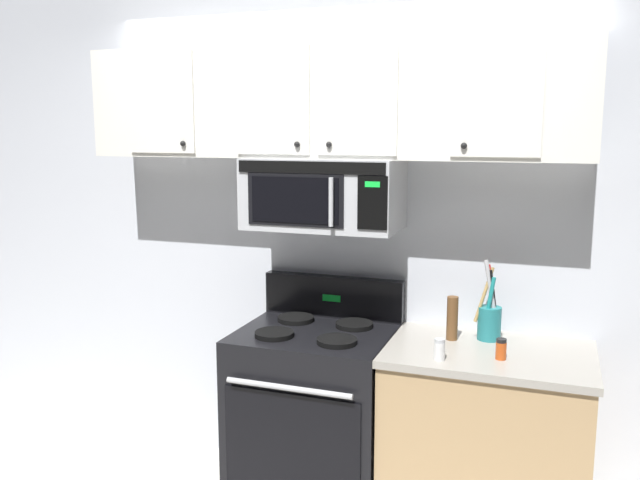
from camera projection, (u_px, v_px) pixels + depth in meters
back_wall at (339, 231)px, 3.56m from camera, size 5.20×0.10×2.70m
stove_range at (316, 413)px, 3.36m from camera, size 0.76×0.69×1.12m
over_range_microwave at (323, 194)px, 3.29m from camera, size 0.76×0.43×0.35m
upper_cabinets at (326, 102)px, 3.24m from camera, size 2.50×0.36×0.55m
counter_segment at (485, 442)px, 3.09m from camera, size 0.93×0.65×0.90m
utensil_crock_teal at (489, 318)px, 3.15m from camera, size 0.13×0.11×0.39m
salt_shaker at (439, 350)px, 2.87m from camera, size 0.05×0.05×0.10m
pepper_mill at (452, 318)px, 3.14m from camera, size 0.05×0.05×0.21m
spice_jar at (501, 349)px, 2.88m from camera, size 0.05×0.05×0.09m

